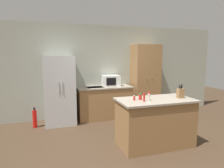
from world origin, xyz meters
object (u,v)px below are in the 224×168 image
object	(u,v)px
refrigerator	(59,90)
spice_bottle_amber_oil	(149,97)
pantry_cabinet	(145,80)
microwave	(111,81)
spice_bottle_green_herb	(140,97)
knife_block	(180,93)
spice_bottle_tall_dark	(144,98)
spice_bottle_short_red	(134,98)
fire_extinguisher	(35,119)

from	to	relation	value
refrigerator	spice_bottle_amber_oil	bearing A→B (deg)	-52.60
pantry_cabinet	microwave	distance (m)	1.05
refrigerator	spice_bottle_green_herb	xyz separation A→B (m)	(1.38, -1.84, 0.10)
refrigerator	pantry_cabinet	distance (m)	2.48
refrigerator	microwave	distance (m)	1.44
knife_block	spice_bottle_amber_oil	world-z (taller)	knife_block
pantry_cabinet	spice_bottle_tall_dark	distance (m)	2.36
microwave	knife_block	world-z (taller)	microwave
spice_bottle_tall_dark	spice_bottle_amber_oil	size ratio (longest dim) A/B	0.97
spice_bottle_short_red	refrigerator	bearing A→B (deg)	123.91
spice_bottle_amber_oil	spice_bottle_green_herb	world-z (taller)	spice_bottle_amber_oil
pantry_cabinet	spice_bottle_short_red	bearing A→B (deg)	-122.18
knife_block	spice_bottle_short_red	bearing A→B (deg)	175.03
knife_block	spice_bottle_short_red	size ratio (longest dim) A/B	2.72
spice_bottle_short_red	spice_bottle_tall_dark	bearing A→B (deg)	-46.67
spice_bottle_tall_dark	fire_extinguisher	size ratio (longest dim) A/B	0.31
knife_block	fire_extinguisher	world-z (taller)	knife_block
microwave	fire_extinguisher	distance (m)	2.22
microwave	spice_bottle_short_red	bearing A→B (deg)	-95.00
fire_extinguisher	spice_bottle_short_red	bearing A→B (deg)	-42.60
knife_block	spice_bottle_short_red	xyz separation A→B (m)	(-0.95, 0.08, -0.05)
pantry_cabinet	spice_bottle_short_red	size ratio (longest dim) A/B	20.59
microwave	spice_bottle_tall_dark	distance (m)	2.14
pantry_cabinet	refrigerator	bearing A→B (deg)	-177.98
spice_bottle_tall_dark	knife_block	bearing A→B (deg)	3.95
spice_bottle_short_red	knife_block	bearing A→B (deg)	-4.97
refrigerator	microwave	bearing A→B (deg)	5.46
refrigerator	spice_bottle_short_red	distance (m)	2.24
refrigerator	microwave	world-z (taller)	refrigerator
knife_block	microwave	bearing A→B (deg)	110.44
refrigerator	spice_bottle_amber_oil	distance (m)	2.47
spice_bottle_tall_dark	spice_bottle_amber_oil	distance (m)	0.12
pantry_cabinet	fire_extinguisher	world-z (taller)	pantry_cabinet
refrigerator	pantry_cabinet	xyz separation A→B (m)	(2.48, 0.09, 0.16)
fire_extinguisher	knife_block	bearing A→B (deg)	-32.57
fire_extinguisher	spice_bottle_tall_dark	bearing A→B (deg)	-42.89
microwave	spice_bottle_tall_dark	size ratio (longest dim) A/B	2.92
microwave	spice_bottle_amber_oil	bearing A→B (deg)	-87.94
spice_bottle_amber_oil	spice_bottle_green_herb	size ratio (longest dim) A/B	1.37
microwave	refrigerator	bearing A→B (deg)	-174.54
microwave	fire_extinguisher	size ratio (longest dim) A/B	0.90
spice_bottle_amber_oil	spice_bottle_green_herb	distance (m)	0.17
refrigerator	spice_bottle_tall_dark	world-z (taller)	refrigerator
pantry_cabinet	spice_bottle_short_red	world-z (taller)	pantry_cabinet
spice_bottle_tall_dark	fire_extinguisher	xyz separation A→B (m)	(-2.00, 1.85, -0.77)
refrigerator	knife_block	size ratio (longest dim) A/B	6.41
knife_block	spice_bottle_tall_dark	world-z (taller)	knife_block
spice_bottle_amber_oil	fire_extinguisher	size ratio (longest dim) A/B	0.32
spice_bottle_tall_dark	spice_bottle_green_herb	size ratio (longest dim) A/B	1.32
knife_block	spice_bottle_short_red	world-z (taller)	knife_block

